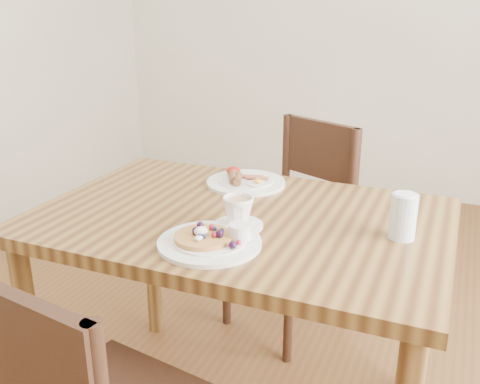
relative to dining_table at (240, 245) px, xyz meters
The scene contains 6 objects.
dining_table is the anchor object (origin of this frame).
chair_far 0.66m from the dining_table, 91.43° to the left, with size 0.56×0.56×0.88m.
pancake_plate 0.25m from the dining_table, 86.31° to the right, with size 0.27×0.27×0.06m.
breakfast_plate 0.30m from the dining_table, 109.65° to the left, with size 0.27×0.27×0.04m.
teacup_saucer 0.17m from the dining_table, 70.15° to the right, with size 0.14×0.14×0.09m.
water_glass 0.49m from the dining_table, ahead, with size 0.07×0.07×0.12m, color silver.
Camera 1 is at (0.57, -1.35, 1.35)m, focal length 40.00 mm.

